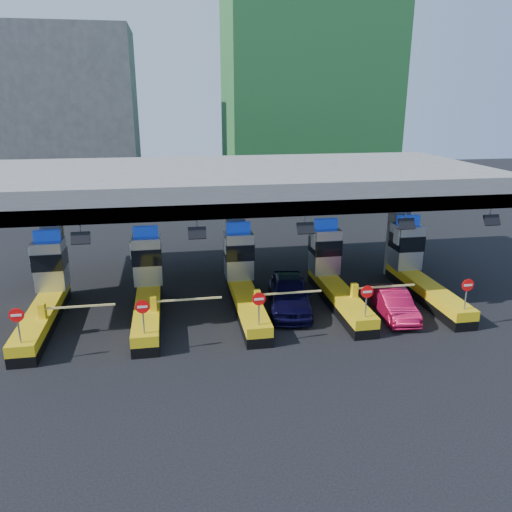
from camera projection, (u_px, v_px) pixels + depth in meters
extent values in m
plane|color=black|center=(244.00, 305.00, 26.86)|extent=(120.00, 120.00, 0.00)
cube|color=slate|center=(235.00, 181.00, 27.79)|extent=(28.00, 12.00, 1.50)
cube|color=#4C4C49|center=(252.00, 209.00, 22.55)|extent=(28.00, 0.60, 0.70)
cube|color=slate|center=(54.00, 250.00, 27.22)|extent=(1.00, 1.00, 5.50)
cube|color=slate|center=(236.00, 241.00, 28.84)|extent=(1.00, 1.00, 5.50)
cube|color=slate|center=(398.00, 234.00, 30.47)|extent=(1.00, 1.00, 5.50)
cylinder|color=slate|center=(80.00, 229.00, 21.51)|extent=(0.06, 0.06, 0.50)
cube|color=black|center=(81.00, 238.00, 21.43)|extent=(0.80, 0.38, 0.54)
cylinder|color=slate|center=(197.00, 224.00, 22.33)|extent=(0.06, 0.06, 0.50)
cube|color=black|center=(197.00, 233.00, 22.25)|extent=(0.80, 0.38, 0.54)
cylinder|color=slate|center=(305.00, 220.00, 23.14)|extent=(0.06, 0.06, 0.50)
cube|color=black|center=(306.00, 228.00, 23.06)|extent=(0.80, 0.38, 0.54)
cylinder|color=slate|center=(405.00, 216.00, 23.96)|extent=(0.06, 0.06, 0.50)
cube|color=black|center=(407.00, 224.00, 23.87)|extent=(0.80, 0.38, 0.54)
cylinder|color=slate|center=(490.00, 212.00, 24.69)|extent=(0.06, 0.06, 0.50)
cube|color=black|center=(492.00, 220.00, 24.61)|extent=(0.80, 0.38, 0.54)
cube|color=black|center=(43.00, 322.00, 24.21)|extent=(1.20, 8.00, 0.50)
cube|color=#E5B70C|center=(42.00, 313.00, 24.06)|extent=(1.20, 8.00, 0.50)
cube|color=#9EA3A8|center=(51.00, 264.00, 26.22)|extent=(1.50, 1.50, 2.60)
cube|color=black|center=(50.00, 259.00, 26.12)|extent=(1.56, 1.56, 0.90)
cube|color=#0C2DBF|center=(47.00, 235.00, 25.75)|extent=(1.30, 0.35, 0.55)
cube|color=white|center=(31.00, 254.00, 25.60)|extent=(0.06, 0.70, 0.90)
cylinder|color=slate|center=(19.00, 328.00, 20.41)|extent=(0.07, 0.07, 1.30)
cylinder|color=red|center=(16.00, 315.00, 20.20)|extent=(0.60, 0.04, 0.60)
cube|color=white|center=(16.00, 315.00, 20.18)|extent=(0.42, 0.02, 0.10)
cube|color=#E5B70C|center=(42.00, 311.00, 22.81)|extent=(0.30, 0.35, 0.70)
cube|color=white|center=(80.00, 306.00, 23.05)|extent=(3.20, 0.08, 0.08)
cube|color=black|center=(148.00, 315.00, 25.03)|extent=(1.20, 8.00, 0.50)
cube|color=#E5B70C|center=(148.00, 306.00, 24.88)|extent=(1.20, 8.00, 0.50)
cube|color=#9EA3A8|center=(147.00, 259.00, 27.04)|extent=(1.50, 1.50, 2.60)
cube|color=black|center=(147.00, 254.00, 26.93)|extent=(1.56, 1.56, 0.90)
cube|color=#0C2DBF|center=(146.00, 231.00, 26.56)|extent=(1.30, 0.35, 0.55)
cube|color=white|center=(131.00, 249.00, 26.42)|extent=(0.06, 0.70, 0.90)
cylinder|color=slate|center=(143.00, 319.00, 21.22)|extent=(0.07, 0.07, 1.30)
cylinder|color=red|center=(142.00, 307.00, 21.01)|extent=(0.60, 0.04, 0.60)
cube|color=white|center=(142.00, 307.00, 20.99)|extent=(0.42, 0.02, 0.10)
cube|color=#E5B70C|center=(153.00, 304.00, 23.62)|extent=(0.30, 0.35, 0.70)
cube|color=white|center=(188.00, 299.00, 23.86)|extent=(3.20, 0.08, 0.08)
cube|color=black|center=(247.00, 308.00, 25.84)|extent=(1.20, 8.00, 0.50)
cube|color=#E5B70C|center=(246.00, 299.00, 25.69)|extent=(1.20, 8.00, 0.50)
cube|color=#9EA3A8|center=(239.00, 255.00, 27.85)|extent=(1.50, 1.50, 2.60)
cube|color=black|center=(239.00, 250.00, 27.74)|extent=(1.56, 1.56, 0.90)
cube|color=#0C2DBF|center=(238.00, 227.00, 27.38)|extent=(1.30, 0.35, 0.55)
cube|color=white|center=(225.00, 245.00, 27.23)|extent=(0.06, 0.70, 0.90)
cylinder|color=slate|center=(259.00, 311.00, 22.04)|extent=(0.07, 0.07, 1.30)
cylinder|color=red|center=(259.00, 299.00, 21.83)|extent=(0.60, 0.04, 0.60)
cube|color=white|center=(259.00, 299.00, 21.80)|extent=(0.42, 0.02, 0.10)
cube|color=#E5B70C|center=(257.00, 297.00, 24.44)|extent=(0.30, 0.35, 0.70)
cube|color=white|center=(290.00, 293.00, 24.68)|extent=(3.20, 0.08, 0.08)
cube|color=black|center=(339.00, 302.00, 26.65)|extent=(1.20, 8.00, 0.50)
cube|color=#E5B70C|center=(339.00, 293.00, 26.50)|extent=(1.20, 8.00, 0.50)
cube|color=#9EA3A8|center=(325.00, 250.00, 28.67)|extent=(1.50, 1.50, 2.60)
cube|color=black|center=(325.00, 245.00, 28.56)|extent=(1.56, 1.56, 0.90)
cube|color=#0C2DBF|center=(326.00, 224.00, 28.19)|extent=(1.30, 0.35, 0.55)
cube|color=white|center=(313.00, 241.00, 28.04)|extent=(0.06, 0.70, 0.90)
cylinder|color=slate|center=(366.00, 304.00, 22.85)|extent=(0.07, 0.07, 1.30)
cylinder|color=red|center=(367.00, 292.00, 22.64)|extent=(0.60, 0.04, 0.60)
cube|color=white|center=(367.00, 292.00, 22.62)|extent=(0.42, 0.02, 0.10)
cube|color=#E5B70C|center=(354.00, 290.00, 25.25)|extent=(0.30, 0.35, 0.70)
cube|color=white|center=(385.00, 287.00, 25.49)|extent=(3.20, 0.08, 0.08)
cube|color=black|center=(426.00, 296.00, 27.47)|extent=(1.20, 8.00, 0.50)
cube|color=#E5B70C|center=(427.00, 287.00, 27.32)|extent=(1.20, 8.00, 0.50)
cube|color=#9EA3A8|center=(406.00, 246.00, 29.48)|extent=(1.50, 1.50, 2.60)
cube|color=black|center=(407.00, 241.00, 29.37)|extent=(1.56, 1.56, 0.90)
cube|color=#0C2DBF|center=(408.00, 220.00, 29.00)|extent=(1.30, 0.35, 0.55)
cube|color=white|center=(397.00, 237.00, 28.86)|extent=(0.06, 0.70, 0.90)
cylinder|color=slate|center=(466.00, 297.00, 23.67)|extent=(0.07, 0.07, 1.30)
cylinder|color=red|center=(468.00, 285.00, 23.46)|extent=(0.60, 0.04, 0.60)
cube|color=white|center=(468.00, 285.00, 23.43)|extent=(0.42, 0.02, 0.10)
cube|color=#E5B70C|center=(445.00, 284.00, 26.07)|extent=(0.30, 0.35, 0.70)
cube|color=white|center=(474.00, 281.00, 26.31)|extent=(3.20, 0.08, 0.08)
cube|color=#1E5926|center=(308.00, 66.00, 54.65)|extent=(18.00, 12.00, 28.00)
cube|color=#4C4C49|center=(72.00, 114.00, 55.68)|extent=(14.00, 10.00, 18.00)
imported|color=black|center=(289.00, 294.00, 26.00)|extent=(3.01, 5.60, 1.81)
imported|color=#AC0D32|center=(394.00, 304.00, 25.30)|extent=(1.83, 4.28, 1.37)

